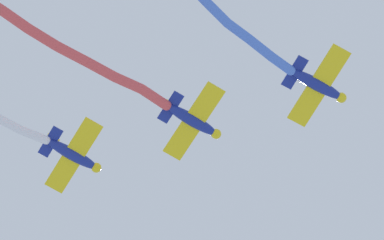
% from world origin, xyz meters
% --- Properties ---
extents(airplane_lead, '(8.04, 6.17, 1.99)m').
position_xyz_m(airplane_lead, '(0.46, 1.32, 71.84)').
color(airplane_lead, navy).
extents(smoke_trail_lead, '(9.12, 14.62, 2.70)m').
position_xyz_m(smoke_trail_lead, '(5.15, -8.45, 72.65)').
color(smoke_trail_lead, '#4C75DB').
extents(airplane_left_wing, '(7.99, 6.16, 1.99)m').
position_xyz_m(airplane_left_wing, '(-5.00, -8.93, 72.09)').
color(airplane_left_wing, navy).
extents(smoke_trail_left_wing, '(8.39, 19.00, 2.20)m').
position_xyz_m(smoke_trail_left_wing, '(-0.39, -20.62, 71.39)').
color(smoke_trail_left_wing, '#DB4C4C').
extents(airplane_right_wing, '(7.99, 6.16, 1.99)m').
position_xyz_m(airplane_right_wing, '(-10.46, -19.17, 72.34)').
color(airplane_right_wing, navy).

